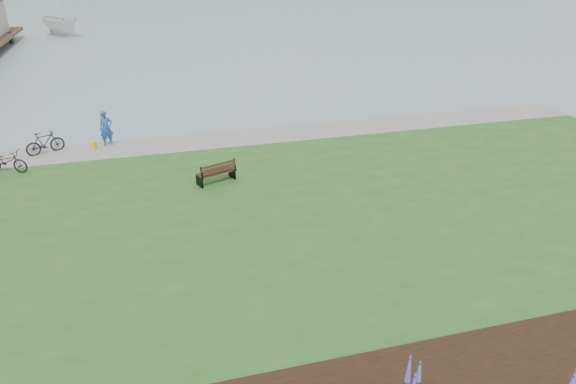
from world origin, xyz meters
name	(u,v)px	position (x,y,z in m)	size (l,w,h in m)	color
ground	(288,212)	(0.00, 0.00, 0.00)	(600.00, 600.00, 0.00)	gray
lawn	(305,235)	(0.00, -2.00, 0.20)	(34.00, 20.00, 0.40)	#25561E
shoreline_path	(249,137)	(0.00, 6.90, 0.42)	(34.00, 2.20, 0.03)	gray
park_bench	(217,172)	(-2.17, 2.25, 0.84)	(1.55, 1.04, 0.89)	#311D13
person	(106,126)	(-6.30, 7.50, 1.34)	(0.68, 0.47, 1.87)	#205695
bicycle_a	(6,161)	(-10.02, 5.47, 0.85)	(1.72, 0.60, 0.90)	black
bicycle_b	(45,143)	(-8.85, 7.20, 0.88)	(1.60, 0.46, 0.97)	black
sailboat	(63,36)	(-12.28, 43.54, 0.00)	(8.87, 9.03, 23.38)	silver
pannier	(94,146)	(-6.90, 7.20, 0.55)	(0.18, 0.28, 0.30)	gold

